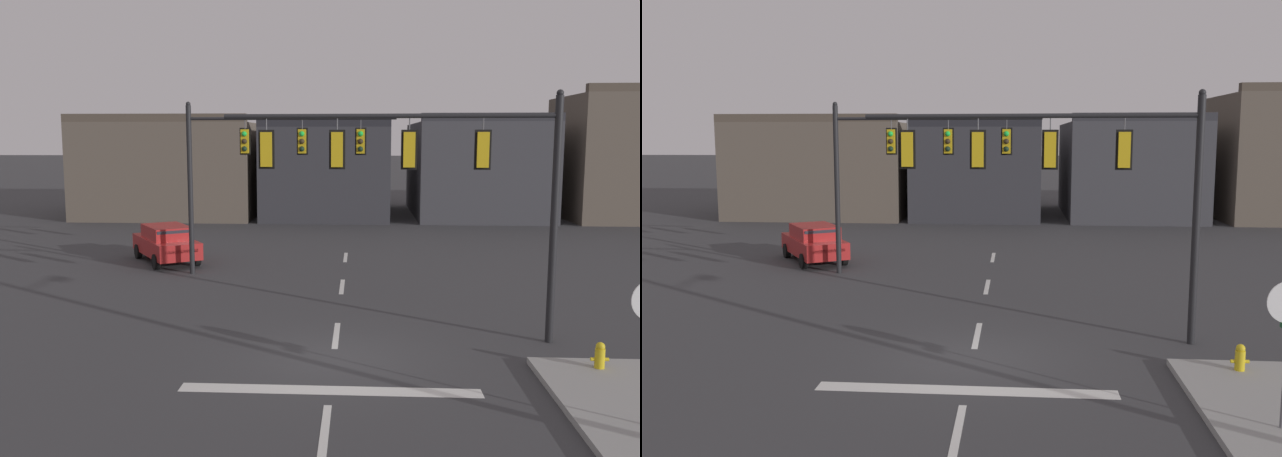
% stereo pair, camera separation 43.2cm
% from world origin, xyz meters
% --- Properties ---
extents(ground_plane, '(400.00, 400.00, 0.00)m').
position_xyz_m(ground_plane, '(0.00, 0.00, 0.00)').
color(ground_plane, '#353538').
extents(stop_bar_paint, '(6.40, 0.50, 0.01)m').
position_xyz_m(stop_bar_paint, '(0.00, -2.00, 0.00)').
color(stop_bar_paint, silver).
rests_on(stop_bar_paint, ground).
extents(lane_centreline, '(0.16, 26.40, 0.01)m').
position_xyz_m(lane_centreline, '(0.00, 2.00, 0.00)').
color(lane_centreline, silver).
rests_on(lane_centreline, ground).
extents(signal_mast_near_side, '(8.64, 0.59, 6.50)m').
position_xyz_m(signal_mast_near_side, '(2.52, 1.85, 4.56)').
color(signal_mast_near_side, black).
rests_on(signal_mast_near_side, ground).
extents(signal_mast_far_side, '(8.02, 0.72, 6.69)m').
position_xyz_m(signal_mast_far_side, '(-3.35, 9.84, 4.61)').
color(signal_mast_far_side, black).
rests_on(signal_mast_far_side, ground).
extents(car_lot_nearside, '(3.88, 4.68, 1.61)m').
position_xyz_m(car_lot_nearside, '(-7.68, 12.35, 0.86)').
color(car_lot_nearside, '#A81E1E').
rests_on(car_lot_nearside, ground).
extents(fire_hydrant, '(0.40, 0.30, 0.75)m').
position_xyz_m(fire_hydrant, '(6.03, -0.67, 0.33)').
color(fire_hydrant, gold).
rests_on(fire_hydrant, ground).
extents(building_row, '(54.76, 13.81, 9.01)m').
position_xyz_m(building_row, '(8.74, 31.14, 3.56)').
color(building_row, brown).
rests_on(building_row, ground).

